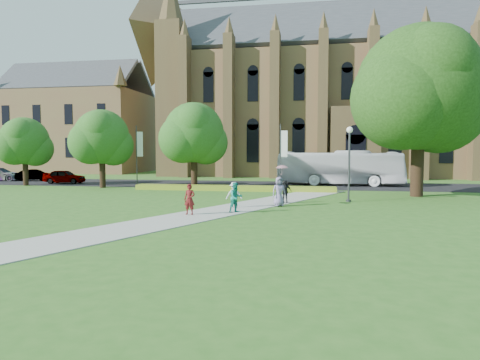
% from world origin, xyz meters
% --- Properties ---
extents(ground, '(160.00, 160.00, 0.00)m').
position_xyz_m(ground, '(0.00, 0.00, 0.00)').
color(ground, '#2E611D').
rests_on(ground, ground).
extents(road, '(160.00, 10.00, 0.02)m').
position_xyz_m(road, '(0.00, 20.00, 0.01)').
color(road, black).
rests_on(road, ground).
extents(footpath, '(15.58, 28.54, 0.04)m').
position_xyz_m(footpath, '(0.00, 1.00, 0.02)').
color(footpath, '#B2B2A8').
rests_on(footpath, ground).
extents(flower_hedge, '(18.00, 1.40, 0.45)m').
position_xyz_m(flower_hedge, '(-2.00, 13.20, 0.23)').
color(flower_hedge, gold).
rests_on(flower_hedge, ground).
extents(cathedral, '(52.60, 18.25, 28.00)m').
position_xyz_m(cathedral, '(10.00, 39.73, 12.98)').
color(cathedral, brown).
rests_on(cathedral, ground).
extents(building_west, '(22.00, 14.00, 18.30)m').
position_xyz_m(building_west, '(-34.00, 42.00, 9.21)').
color(building_west, brown).
rests_on(building_west, ground).
extents(streetlamp, '(0.44, 0.44, 5.24)m').
position_xyz_m(streetlamp, '(7.50, 6.50, 3.30)').
color(streetlamp, '#38383D').
rests_on(streetlamp, ground).
extents(large_tree, '(9.60, 9.60, 13.20)m').
position_xyz_m(large_tree, '(13.00, 11.00, 8.37)').
color(large_tree, '#332114').
rests_on(large_tree, ground).
extents(street_tree_0, '(5.20, 5.20, 7.50)m').
position_xyz_m(street_tree_0, '(-15.00, 14.00, 4.87)').
color(street_tree_0, '#332114').
rests_on(street_tree_0, ground).
extents(street_tree_1, '(5.60, 5.60, 8.05)m').
position_xyz_m(street_tree_1, '(-6.00, 14.50, 5.22)').
color(street_tree_1, '#332114').
rests_on(street_tree_1, ground).
extents(street_tree_2, '(4.80, 4.80, 6.95)m').
position_xyz_m(street_tree_2, '(-24.00, 15.00, 4.53)').
color(street_tree_2, '#332114').
rests_on(street_tree_2, ground).
extents(banner_pole_0, '(0.70, 0.10, 6.00)m').
position_xyz_m(banner_pole_0, '(2.11, 15.20, 3.39)').
color(banner_pole_0, '#38383D').
rests_on(banner_pole_0, ground).
extents(banner_pole_1, '(0.70, 0.10, 6.00)m').
position_xyz_m(banner_pole_1, '(-11.89, 15.20, 3.39)').
color(banner_pole_1, '#38383D').
rests_on(banner_pole_1, ground).
extents(tour_coach, '(12.98, 4.02, 3.56)m').
position_xyz_m(tour_coach, '(7.67, 20.92, 1.80)').
color(tour_coach, silver).
rests_on(tour_coach, road).
extents(car_0, '(4.48, 2.11, 1.48)m').
position_xyz_m(car_0, '(-21.59, 18.04, 0.76)').
color(car_0, gray).
rests_on(car_0, road).
extents(car_1, '(4.23, 2.07, 1.34)m').
position_xyz_m(car_1, '(-27.18, 20.84, 0.69)').
color(car_1, gray).
rests_on(car_1, road).
extents(pedestrian_0, '(0.64, 0.43, 1.71)m').
position_xyz_m(pedestrian_0, '(-1.67, -1.44, 0.89)').
color(pedestrian_0, '#5D1615').
rests_on(pedestrian_0, footpath).
extents(pedestrian_1, '(1.06, 1.05, 1.73)m').
position_xyz_m(pedestrian_1, '(0.71, -0.19, 0.90)').
color(pedestrian_1, '#1B8876').
rests_on(pedestrian_1, footpath).
extents(pedestrian_2, '(1.16, 0.88, 1.59)m').
position_xyz_m(pedestrian_2, '(0.20, 1.90, 0.83)').
color(pedestrian_2, silver).
rests_on(pedestrian_2, footpath).
extents(pedestrian_3, '(0.95, 0.51, 1.54)m').
position_xyz_m(pedestrian_3, '(3.16, 4.88, 0.81)').
color(pedestrian_3, black).
rests_on(pedestrian_3, footpath).
extents(pedestrian_4, '(1.07, 0.91, 1.86)m').
position_xyz_m(pedestrian_4, '(2.90, 3.18, 0.97)').
color(pedestrian_4, gray).
rests_on(pedestrian_4, footpath).
extents(parasol, '(0.93, 0.93, 0.66)m').
position_xyz_m(parasol, '(3.08, 3.28, 2.23)').
color(parasol, tan).
rests_on(parasol, pedestrian_4).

